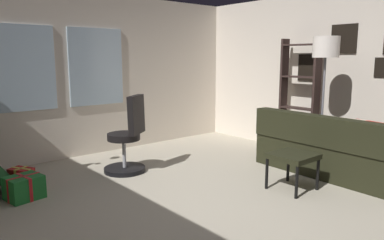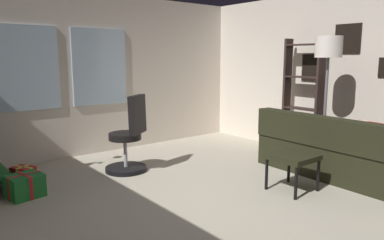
# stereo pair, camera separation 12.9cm
# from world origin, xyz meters

# --- Properties ---
(ground_plane) EXTENTS (5.54, 5.79, 0.10)m
(ground_plane) POSITION_xyz_m (0.00, 0.00, -0.05)
(ground_plane) COLOR #B8AE99
(wall_back_with_windows) EXTENTS (5.54, 0.12, 2.54)m
(wall_back_with_windows) POSITION_xyz_m (-0.02, 2.94, 1.27)
(wall_back_with_windows) COLOR silver
(wall_back_with_windows) RESTS_ON ground_plane
(wall_right_with_frames) EXTENTS (0.12, 5.79, 2.54)m
(wall_right_with_frames) POSITION_xyz_m (2.82, 0.00, 1.27)
(wall_right_with_frames) COLOR silver
(wall_right_with_frames) RESTS_ON ground_plane
(couch) EXTENTS (1.65, 2.12, 0.82)m
(couch) POSITION_xyz_m (2.18, -0.32, 0.29)
(couch) COLOR black
(couch) RESTS_ON ground_plane
(footstool) EXTENTS (0.48, 0.47, 0.44)m
(footstool) POSITION_xyz_m (1.09, -0.16, 0.38)
(footstool) COLOR black
(footstool) RESTS_ON ground_plane
(gift_box_red) EXTENTS (0.29, 0.32, 0.22)m
(gift_box_red) POSITION_xyz_m (-1.31, 2.05, 0.11)
(gift_box_red) COLOR red
(gift_box_red) RESTS_ON ground_plane
(gift_box_green) EXTENTS (0.40, 0.36, 0.27)m
(gift_box_green) POSITION_xyz_m (-1.42, 1.58, 0.13)
(gift_box_green) COLOR #1E722D
(gift_box_green) RESTS_ON ground_plane
(gift_box_gold) EXTENTS (0.34, 0.27, 0.16)m
(gift_box_gold) POSITION_xyz_m (-1.39, 1.87, 0.08)
(gift_box_gold) COLOR gold
(gift_box_gold) RESTS_ON ground_plane
(office_chair) EXTENTS (0.58, 0.59, 1.05)m
(office_chair) POSITION_xyz_m (-0.03, 1.68, 0.42)
(office_chair) COLOR black
(office_chair) RESTS_ON ground_plane
(bookshelf) EXTENTS (0.18, 0.64, 1.84)m
(bookshelf) POSITION_xyz_m (2.55, 0.77, 0.78)
(bookshelf) COLOR #31231F
(bookshelf) RESTS_ON ground_plane
(floor_lamp) EXTENTS (0.35, 0.35, 1.82)m
(floor_lamp) POSITION_xyz_m (2.10, 0.09, 1.55)
(floor_lamp) COLOR slate
(floor_lamp) RESTS_ON ground_plane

